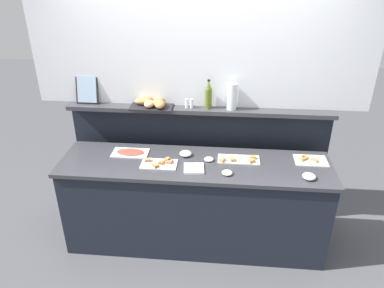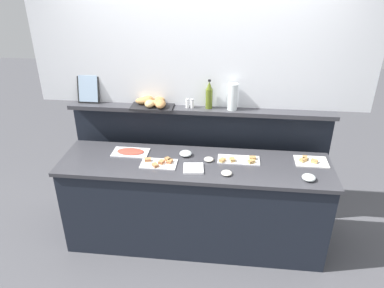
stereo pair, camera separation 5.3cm
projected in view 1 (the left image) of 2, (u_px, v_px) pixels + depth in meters
ground_plane at (199, 204)px, 4.19m from camera, size 12.00×12.00×0.00m
buffet_counter at (195, 203)px, 3.46m from camera, size 2.41×0.63×0.89m
back_ledge_unit at (199, 159)px, 3.79m from camera, size 2.53×0.22×1.24m
upper_wall_panel at (200, 32)px, 3.23m from camera, size 3.13×0.08×1.36m
sandwich_platter_side at (239, 159)px, 3.29m from camera, size 0.37×0.17×0.04m
sandwich_platter_rear at (310, 160)px, 3.28m from camera, size 0.29×0.20×0.04m
sandwich_platter_front at (160, 163)px, 3.22m from camera, size 0.31×0.18×0.04m
cold_cuts_platter at (130, 153)px, 3.40m from camera, size 0.33×0.19×0.02m
glass_bowl_large at (186, 154)px, 3.36m from camera, size 0.11×0.11×0.05m
glass_bowl_medium at (309, 177)px, 3.01m from camera, size 0.11×0.11×0.04m
condiment_bowl_red at (209, 159)px, 3.28m from camera, size 0.09×0.09×0.03m
condiment_bowl_dark at (227, 173)px, 3.08m from camera, size 0.09×0.09×0.03m
napkin_stack at (194, 168)px, 3.15m from camera, size 0.19×0.19×0.02m
olive_oil_bottle at (208, 96)px, 3.40m from camera, size 0.06×0.06×0.28m
salt_shaker at (187, 103)px, 3.45m from camera, size 0.03×0.03×0.09m
pepper_shaker at (191, 104)px, 3.44m from camera, size 0.03×0.03×0.09m
bread_basket at (151, 102)px, 3.49m from camera, size 0.40×0.30×0.08m
framed_picture at (87, 89)px, 3.51m from camera, size 0.22×0.07×0.28m
water_carafe at (232, 97)px, 3.37m from camera, size 0.09×0.09×0.25m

